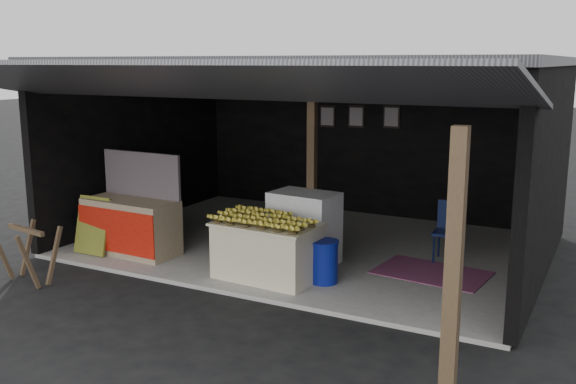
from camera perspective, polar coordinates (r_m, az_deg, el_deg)
The scene contains 13 objects.
ground at distance 8.40m, azimuth -5.49°, elevation -9.14°, with size 80.00×80.00×0.00m, color black.
concrete_slab at distance 10.46m, azimuth 2.03°, elevation -4.74°, with size 7.00×5.00×0.06m, color gray.
shophouse at distance 10.36m, azimuth 2.87°, elevation 6.76°, with size 7.40×7.29×3.02m.
banana_table at distance 8.71m, azimuth -1.85°, elevation -5.22°, with size 1.44×0.94×0.77m.
banana_pile at distance 8.59m, azimuth -1.87°, elevation -2.29°, with size 1.29×0.77×0.15m, color gold, non-canonical shape.
white_crate at distance 9.34m, azimuth 1.45°, elevation -3.19°, with size 1.00×0.72×1.05m.
neighbor_stall at distance 10.12m, azimuth -13.74°, elevation -2.73°, with size 1.51×0.72×1.53m.
green_signboard at distance 10.23m, azimuth -17.02°, elevation -2.86°, with size 0.59×0.04×0.89m, color black.
sawhorse at distance 9.35m, azimuth -22.16°, elevation -4.64°, with size 0.79×0.78×0.77m.
water_barrel at distance 8.58m, azimuth 3.22°, elevation -6.29°, with size 0.37×0.37×0.55m, color navy.
plastic_chair at distance 9.75m, azimuth 14.20°, elevation -2.95°, with size 0.43×0.43×0.88m.
magenta_rug at distance 9.24m, azimuth 12.66°, elevation -6.99°, with size 1.50×1.00×0.01m, color #7B1B53.
picture_frames at distance 12.35m, azimuth 6.24°, elevation 6.68°, with size 1.62×0.04×0.46m.
Camera 1 is at (4.34, -6.56, 2.95)m, focal length 40.00 mm.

